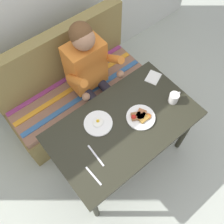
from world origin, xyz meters
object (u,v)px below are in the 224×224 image
table (124,129)px  knife (96,156)px  plate_breakfast (141,117)px  plate_eggs (98,123)px  couch (75,91)px  napkin (153,77)px  person (91,71)px  coffee_mug (174,98)px  fork (94,176)px

table → knife: bearing=-168.6°
plate_breakfast → table: bearing=163.7°
table → plate_eggs: 0.22m
couch → plate_breakfast: (0.14, -0.81, 0.41)m
napkin → knife: size_ratio=0.69×
person → plate_breakfast: (0.03, -0.63, 0.00)m
plate_breakfast → napkin: size_ratio=1.68×
person → napkin: (0.39, -0.40, -0.01)m
table → plate_breakfast: bearing=-16.3°
person → knife: 0.79m
knife → table: bearing=13.6°
couch → knife: 0.98m
coffee_mug → fork: size_ratio=0.69×
plate_eggs → coffee_mug: bearing=-20.0°
plate_breakfast → fork: bearing=-166.6°
couch → person: (0.11, -0.17, 0.41)m
person → table: bearing=-100.6°
knife → plate_breakfast: bearing=5.4°
knife → couch: bearing=70.4°
person → fork: 0.94m
napkin → table: bearing=-159.5°
plate_eggs → coffee_mug: 0.65m
plate_eggs → knife: (-0.18, -0.20, -0.01)m
person → coffee_mug: 0.77m
plate_breakfast → coffee_mug: coffee_mug is taller
napkin → plate_breakfast: bearing=-147.8°
plate_eggs → napkin: plate_eggs is taller
napkin → coffee_mug: bearing=-98.6°
plate_breakfast → knife: 0.47m
plate_breakfast → plate_eggs: size_ratio=1.02×
plate_eggs → fork: plate_eggs is taller
couch → napkin: couch is taller
plate_breakfast → plate_eggs: 0.34m
couch → plate_eggs: (-0.16, -0.63, 0.41)m
plate_eggs → coffee_mug: size_ratio=1.94×
couch → table: bearing=-90.0°
table → fork: 0.48m
person → coffee_mug: bearing=-63.0°
person → napkin: person is taller
table → fork: fork is taller
person → coffee_mug: person is taller
person → plate_eggs: (-0.27, -0.46, -0.00)m
plate_eggs → fork: size_ratio=1.35×
coffee_mug → napkin: bearing=81.4°
napkin → fork: size_ratio=0.82×
knife → plate_eggs: bearing=50.7°
coffee_mug → couch: bearing=118.2°
plate_eggs → napkin: 0.66m
person → couch: bearing=122.4°
table → plate_breakfast: plate_breakfast is taller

